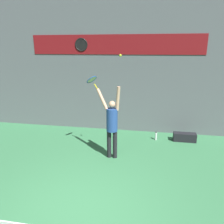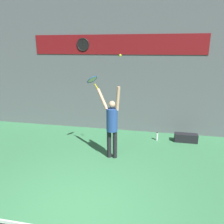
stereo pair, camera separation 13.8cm
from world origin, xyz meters
name	(u,v)px [view 1 (the left image)]	position (x,y,z in m)	size (l,w,h in m)	color
ground_plane	(76,215)	(0.00, 0.00, 0.00)	(18.00, 18.00, 0.00)	#387A4C
back_wall	(115,67)	(0.00, 4.85, 2.50)	(18.00, 0.10, 5.00)	slate
sponsor_banner	(115,45)	(0.00, 4.79, 3.30)	(6.36, 0.02, 0.70)	maroon
scoreboard_clock	(81,45)	(-1.27, 4.77, 3.30)	(0.49, 0.04, 0.49)	black
tennis_player	(112,123)	(0.29, 2.49, 1.08)	(0.79, 0.49, 2.17)	black
tennis_racket	(92,80)	(-0.37, 2.85, 2.27)	(0.41, 0.42, 0.39)	yellow
tennis_ball	(120,55)	(0.53, 2.43, 2.99)	(0.07, 0.07, 0.07)	#CCDB2D
water_bottle	(156,136)	(1.62, 4.04, 0.14)	(0.07, 0.07, 0.31)	silver
equipment_bag	(185,137)	(2.62, 4.09, 0.15)	(0.78, 0.28, 0.30)	black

